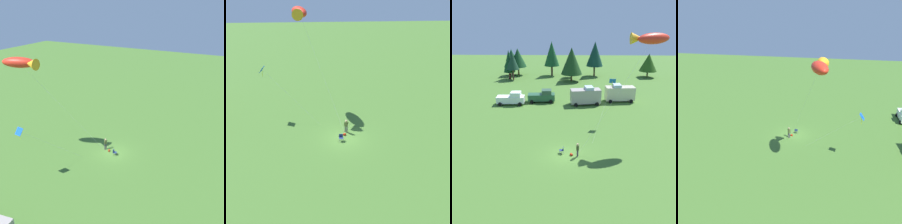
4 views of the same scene
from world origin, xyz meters
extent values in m
plane|color=#446F2A|center=(0.00, 0.00, 0.00)|extent=(160.00, 160.00, 0.00)
cylinder|color=#42384A|center=(1.38, -0.51, 0.42)|extent=(0.14, 0.14, 0.85)
cylinder|color=#42384A|center=(1.45, -0.30, 0.42)|extent=(0.14, 0.14, 0.85)
cylinder|color=#465228|center=(1.41, -0.40, 1.16)|extent=(0.43, 0.43, 0.62)
sphere|color=tan|center=(1.41, -0.40, 1.62)|extent=(0.24, 0.24, 0.24)
cylinder|color=#465228|center=(1.30, -0.57, 1.19)|extent=(0.15, 0.22, 0.56)
cylinder|color=#465228|center=(1.42, -0.19, 1.19)|extent=(0.13, 0.17, 0.56)
cube|color=navy|center=(-0.49, 0.34, 0.42)|extent=(0.53, 0.53, 0.04)
cube|color=navy|center=(-0.27, 0.36, 0.62)|extent=(0.09, 0.48, 0.40)
cylinder|color=#A5A8AD|center=(-0.68, 0.11, 0.21)|extent=(0.03, 0.03, 0.42)
cylinder|color=#A5A8AD|center=(-0.72, 0.53, 0.21)|extent=(0.03, 0.03, 0.42)
cylinder|color=#A5A8AD|center=(-0.26, 0.15, 0.21)|extent=(0.03, 0.03, 0.42)
cylinder|color=#A5A8AD|center=(-0.30, 0.57, 0.21)|extent=(0.03, 0.03, 0.42)
cube|color=#A2200C|center=(0.69, -0.15, 0.11)|extent=(0.36, 0.39, 0.22)
ellipsoid|color=red|center=(10.42, 5.13, 12.94)|extent=(4.66, 3.02, 1.40)
cone|color=#F9A820|center=(8.46, 5.13, 12.94)|extent=(1.53, 1.41, 1.41)
sphere|color=yellow|center=(11.62, 5.57, 13.09)|extent=(0.35, 0.35, 0.35)
cylinder|color=silver|center=(5.91, 2.49, 6.47)|extent=(9.02, 5.30, 12.94)
cylinder|color=#4C3823|center=(1.41, -0.15, 0.00)|extent=(0.04, 0.04, 0.01)
cube|color=blue|center=(6.66, 10.06, 6.53)|extent=(0.98, 0.69, 0.75)
cylinder|color=yellow|center=(6.66, 10.06, 5.98)|extent=(0.04, 0.04, 0.92)
cylinder|color=silver|center=(5.01, 6.42, 3.27)|extent=(3.32, 7.29, 6.53)
cylinder|color=#4C3823|center=(3.36, 2.78, 0.00)|extent=(0.04, 0.04, 0.01)
camera|label=1|loc=(-14.49, 28.33, 20.17)|focal=42.00mm
camera|label=2|loc=(-25.88, 2.25, 17.71)|focal=42.00mm
camera|label=3|loc=(0.47, -27.30, 15.68)|focal=42.00mm
camera|label=4|loc=(37.46, 8.54, 18.09)|focal=42.00mm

